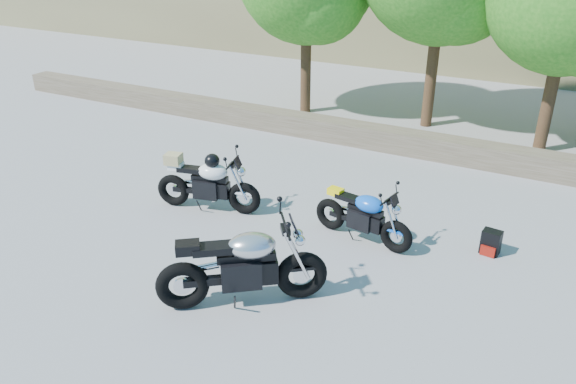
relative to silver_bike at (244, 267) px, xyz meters
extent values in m
plane|color=gray|center=(-0.58, 1.03, -0.58)|extent=(90.00, 90.00, 0.00)
cube|color=brown|center=(-0.58, 6.53, -0.33)|extent=(22.00, 0.55, 0.50)
cylinder|color=#382314|center=(-3.08, 8.23, 0.94)|extent=(0.28, 0.28, 3.02)
cylinder|color=#382314|center=(0.22, 8.63, 1.10)|extent=(0.28, 0.28, 3.36)
cylinder|color=#382314|center=(3.02, 8.03, 0.88)|extent=(0.28, 0.28, 2.91)
torus|color=black|center=(0.64, 0.48, -0.21)|extent=(0.69, 0.58, 0.72)
torus|color=black|center=(-0.67, -0.50, -0.21)|extent=(0.69, 0.58, 0.72)
cylinder|color=silver|center=(0.64, 0.48, -0.21)|extent=(0.23, 0.18, 0.25)
cylinder|color=silver|center=(-0.67, -0.50, -0.21)|extent=(0.23, 0.18, 0.25)
cube|color=black|center=(-0.03, -0.02, -0.08)|extent=(0.64, 0.60, 0.41)
cube|color=black|center=(0.03, 0.02, 0.17)|extent=(0.74, 0.62, 0.11)
ellipsoid|color=silver|center=(0.10, 0.07, 0.33)|extent=(0.78, 0.74, 0.34)
cube|color=black|center=(-0.30, -0.23, 0.33)|extent=(0.60, 0.54, 0.10)
cube|color=black|center=(-0.58, -0.43, 0.37)|extent=(0.39, 0.37, 0.15)
cylinder|color=black|center=(0.46, 0.34, 0.59)|extent=(0.47, 0.62, 0.04)
sphere|color=silver|center=(0.60, 0.45, 0.40)|extent=(0.20, 0.20, 0.20)
torus|color=black|center=(-1.39, 2.25, -0.27)|extent=(0.63, 0.29, 0.61)
torus|color=black|center=(-2.73, 1.94, -0.27)|extent=(0.63, 0.29, 0.61)
cylinder|color=silver|center=(-1.39, 2.25, -0.27)|extent=(0.21, 0.09, 0.21)
cylinder|color=silver|center=(-2.73, 1.94, -0.27)|extent=(0.21, 0.09, 0.21)
cube|color=black|center=(-2.08, 2.09, -0.16)|extent=(0.51, 0.39, 0.34)
cube|color=black|center=(-2.01, 2.11, 0.05)|extent=(0.69, 0.30, 0.10)
ellipsoid|color=white|center=(-1.95, 2.12, 0.19)|extent=(0.62, 0.49, 0.29)
cube|color=black|center=(-2.36, 2.02, 0.19)|extent=(0.51, 0.32, 0.09)
cube|color=white|center=(-2.64, 1.96, 0.23)|extent=(0.30, 0.25, 0.12)
cylinder|color=black|center=(-1.58, 2.21, 0.41)|extent=(0.18, 0.62, 0.03)
sphere|color=silver|center=(-1.43, 2.25, 0.25)|extent=(0.17, 0.17, 0.17)
ellipsoid|color=black|center=(-1.95, 2.12, 0.40)|extent=(0.33, 0.34, 0.25)
cube|color=tan|center=(-2.67, 1.95, 0.36)|extent=(0.34, 0.31, 0.19)
torus|color=black|center=(1.44, 2.24, -0.30)|extent=(0.57, 0.24, 0.56)
torus|color=black|center=(0.21, 2.46, -0.30)|extent=(0.57, 0.24, 0.56)
cylinder|color=silver|center=(1.44, 2.24, -0.30)|extent=(0.19, 0.07, 0.19)
cylinder|color=silver|center=(0.21, 2.46, -0.30)|extent=(0.19, 0.07, 0.19)
cube|color=black|center=(0.81, 2.36, -0.19)|extent=(0.46, 0.33, 0.31)
cube|color=black|center=(0.87, 2.35, 0.00)|extent=(0.62, 0.24, 0.09)
ellipsoid|color=blue|center=(0.93, 2.34, 0.12)|extent=(0.55, 0.42, 0.26)
cube|color=black|center=(0.55, 2.40, 0.12)|extent=(0.46, 0.27, 0.08)
cube|color=yellow|center=(0.29, 2.45, 0.16)|extent=(0.27, 0.21, 0.11)
cylinder|color=black|center=(1.27, 2.27, 0.32)|extent=(0.13, 0.57, 0.03)
sphere|color=silver|center=(1.41, 2.25, 0.17)|extent=(0.16, 0.16, 0.16)
cube|color=black|center=(2.79, 2.91, -0.38)|extent=(0.32, 0.24, 0.40)
cube|color=maroon|center=(2.77, 2.79, -0.49)|extent=(0.23, 0.07, 0.17)
camera|label=1|loc=(3.48, -5.37, 4.20)|focal=35.00mm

